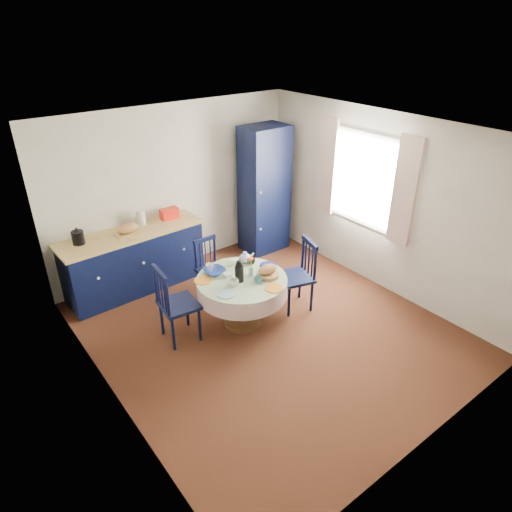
% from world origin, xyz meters
% --- Properties ---
extents(floor, '(4.50, 4.50, 0.00)m').
position_xyz_m(floor, '(0.00, 0.00, 0.00)').
color(floor, black).
rests_on(floor, ground).
extents(ceiling, '(4.50, 4.50, 0.00)m').
position_xyz_m(ceiling, '(0.00, 0.00, 2.50)').
color(ceiling, white).
rests_on(ceiling, wall_back).
extents(wall_back, '(4.00, 0.02, 2.50)m').
position_xyz_m(wall_back, '(0.00, 2.25, 1.25)').
color(wall_back, silver).
rests_on(wall_back, floor).
extents(wall_left, '(0.02, 4.50, 2.50)m').
position_xyz_m(wall_left, '(-2.00, 0.00, 1.25)').
color(wall_left, silver).
rests_on(wall_left, floor).
extents(wall_right, '(0.02, 4.50, 2.50)m').
position_xyz_m(wall_right, '(2.00, 0.00, 1.25)').
color(wall_right, silver).
rests_on(wall_right, floor).
extents(window, '(0.10, 1.74, 1.45)m').
position_xyz_m(window, '(1.95, 0.30, 1.52)').
color(window, white).
rests_on(window, wall_right).
extents(kitchen_counter, '(2.04, 0.70, 1.14)m').
position_xyz_m(kitchen_counter, '(-0.88, 1.96, 0.47)').
color(kitchen_counter, black).
rests_on(kitchen_counter, floor).
extents(pantry_cabinet, '(0.73, 0.53, 2.07)m').
position_xyz_m(pantry_cabinet, '(1.40, 1.85, 1.04)').
color(pantry_cabinet, black).
rests_on(pantry_cabinet, floor).
extents(dining_table, '(1.13, 1.13, 0.96)m').
position_xyz_m(dining_table, '(-0.17, 0.30, 0.57)').
color(dining_table, '#4F2B16').
rests_on(dining_table, floor).
extents(chair_left, '(0.47, 0.49, 1.01)m').
position_xyz_m(chair_left, '(-0.99, 0.54, 0.51)').
color(chair_left, black).
rests_on(chair_left, floor).
extents(chair_far, '(0.38, 0.37, 0.85)m').
position_xyz_m(chair_far, '(-0.12, 1.14, 0.43)').
color(chair_far, black).
rests_on(chair_far, floor).
extents(chair_right, '(0.52, 0.54, 0.98)m').
position_xyz_m(chair_right, '(0.65, 0.17, 0.50)').
color(chair_right, black).
rests_on(chair_right, floor).
extents(mug_a, '(0.11, 0.11, 0.09)m').
position_xyz_m(mug_a, '(-0.35, 0.22, 0.73)').
color(mug_a, silver).
rests_on(mug_a, dining_table).
extents(mug_b, '(0.09, 0.09, 0.09)m').
position_xyz_m(mug_b, '(-0.09, 0.09, 0.72)').
color(mug_b, teal).
rests_on(mug_b, dining_table).
extents(mug_c, '(0.12, 0.12, 0.09)m').
position_xyz_m(mug_c, '(0.13, 0.53, 0.73)').
color(mug_c, black).
rests_on(mug_c, dining_table).
extents(mug_d, '(0.10, 0.10, 0.10)m').
position_xyz_m(mug_d, '(-0.39, 0.70, 0.73)').
color(mug_d, silver).
rests_on(mug_d, dining_table).
extents(cobalt_bowl, '(0.26, 0.26, 0.06)m').
position_xyz_m(cobalt_bowl, '(-0.38, 0.61, 0.71)').
color(cobalt_bowl, navy).
rests_on(cobalt_bowl, dining_table).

